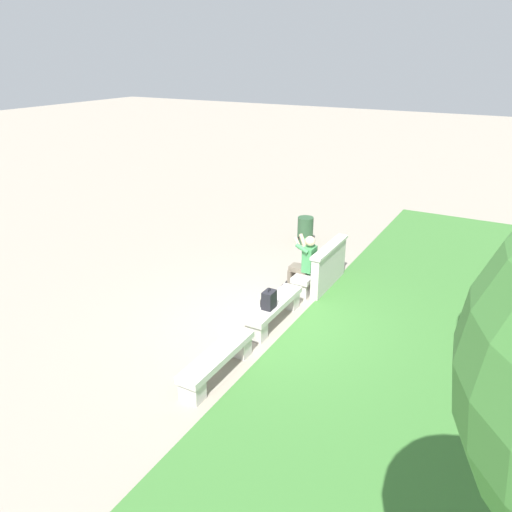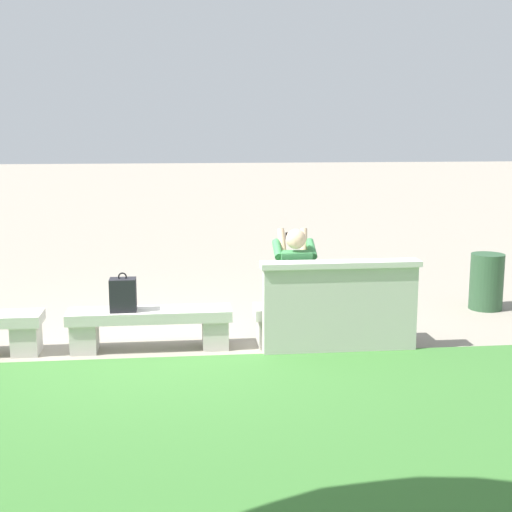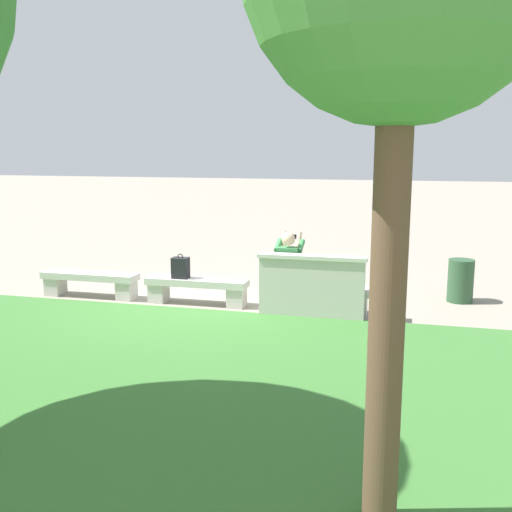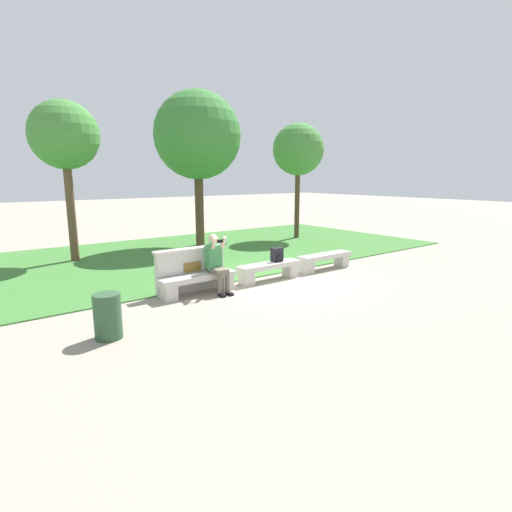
{
  "view_description": "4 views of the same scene",
  "coord_description": "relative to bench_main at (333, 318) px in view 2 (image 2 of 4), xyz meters",
  "views": [
    {
      "loc": [
        7.8,
        3.94,
        5.01
      ],
      "look_at": [
        -0.65,
        -0.77,
        1.04
      ],
      "focal_mm": 35.0,
      "sensor_mm": 36.0,
      "label": 1
    },
    {
      "loc": [
        -0.33,
        7.63,
        2.42
      ],
      "look_at": [
        -1.2,
        -0.33,
        0.96
      ],
      "focal_mm": 50.0,
      "sensor_mm": 36.0,
      "label": 2
    },
    {
      "loc": [
        -3.45,
        9.47,
        2.69
      ],
      "look_at": [
        -0.98,
        -0.27,
        0.84
      ],
      "focal_mm": 42.0,
      "sensor_mm": 36.0,
      "label": 3
    },
    {
      "loc": [
        -6.21,
        -7.64,
        2.6
      ],
      "look_at": [
        -0.6,
        -0.24,
        0.74
      ],
      "focal_mm": 28.0,
      "sensor_mm": 36.0,
      "label": 4
    }
  ],
  "objects": [
    {
      "name": "trash_bin",
      "position": [
        -2.38,
        -1.29,
        0.08
      ],
      "size": [
        0.44,
        0.44,
        0.75
      ],
      "primitive_type": "cylinder",
      "color": "#2D5133",
      "rests_on": "ground"
    },
    {
      "name": "bench_near",
      "position": [
        2.04,
        0.0,
        0.0
      ],
      "size": [
        1.78,
        0.4,
        0.45
      ],
      "color": "beige",
      "rests_on": "ground"
    },
    {
      "name": "ground_plane",
      "position": [
        2.04,
        0.0,
        -0.29
      ],
      "size": [
        80.0,
        80.0,
        0.0
      ],
      "primitive_type": "plane",
      "color": "gray"
    },
    {
      "name": "backrest_wall_with_plaque",
      "position": [
        0.0,
        0.34,
        0.22
      ],
      "size": [
        1.72,
        0.24,
        1.01
      ],
      "color": "beige",
      "rests_on": "ground"
    },
    {
      "name": "person_photographer",
      "position": [
        0.43,
        -0.08,
        0.44
      ],
      "size": [
        0.48,
        0.73,
        1.32
      ],
      "color": "black",
      "rests_on": "ground"
    },
    {
      "name": "backpack",
      "position": [
        2.32,
        0.02,
        0.33
      ],
      "size": [
        0.28,
        0.24,
        0.43
      ],
      "color": "black",
      "rests_on": "bench_near"
    },
    {
      "name": "bench_main",
      "position": [
        0.0,
        0.0,
        0.0
      ],
      "size": [
        1.78,
        0.4,
        0.45
      ],
      "color": "beige",
      "rests_on": "ground"
    }
  ]
}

